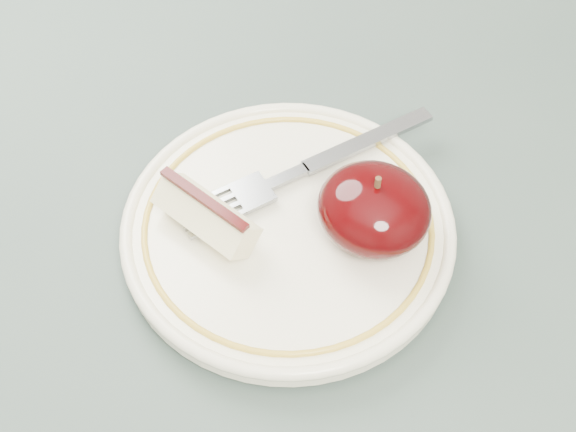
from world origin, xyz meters
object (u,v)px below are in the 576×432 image
Objects in this scene: table at (194,329)px; apple_half at (374,209)px; plate at (288,228)px; fork at (304,170)px.

table is 0.18m from apple_half.
apple_half reaches higher than plate.
table is 0.13m from plate.
apple_half is 0.07m from fork.
fork is at bearing 74.47° from table.
plate reaches higher than table.
table is 12.00× the size of apple_half.
apple_half reaches higher than fork.
apple_half is at bearing 43.77° from table.
apple_half is at bearing 31.49° from plate.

